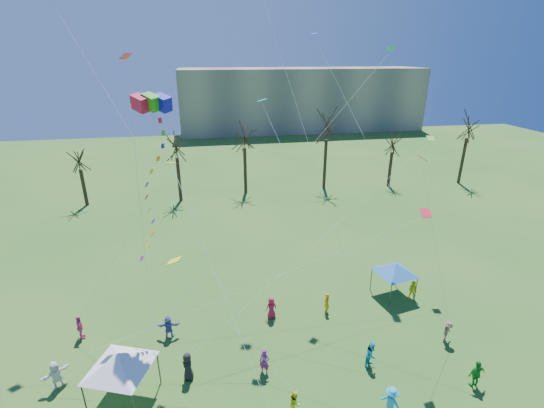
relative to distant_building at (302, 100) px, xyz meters
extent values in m
cube|color=gray|center=(0.00, 0.00, 0.00)|extent=(60.00, 14.00, 15.00)
cylinder|color=black|center=(-40.49, -45.94, -5.12)|extent=(0.44, 0.44, 4.76)
cylinder|color=black|center=(-28.53, -46.46, -4.55)|extent=(0.44, 0.44, 5.89)
cylinder|color=black|center=(-19.58, -44.73, -4.34)|extent=(0.44, 0.44, 6.33)
cylinder|color=black|center=(-8.13, -45.03, -3.93)|extent=(0.44, 0.44, 7.14)
cylinder|color=black|center=(1.67, -45.68, -4.96)|extent=(0.44, 0.44, 5.08)
cylinder|color=black|center=(12.75, -46.47, -4.06)|extent=(0.44, 0.44, 6.88)
cube|color=red|center=(-28.44, -71.75, 8.20)|extent=(1.18, 1.36, 1.16)
cube|color=#259C14|center=(-27.82, -71.75, 8.20)|extent=(1.18, 1.36, 1.16)
cube|color=#130EB2|center=(-27.20, -71.75, 8.20)|extent=(1.18, 1.36, 1.16)
cylinder|color=white|center=(-24.99, -78.48, 1.02)|extent=(0.02, 0.02, 19.11)
cylinder|color=#3F3F44|center=(-32.15, -78.85, -6.35)|extent=(0.10, 0.10, 2.30)
cylinder|color=#3F3F44|center=(-31.13, -76.19, -6.35)|extent=(0.10, 0.10, 2.30)
cylinder|color=#3F3F44|center=(-28.47, -77.20, -6.35)|extent=(0.10, 0.10, 2.30)
pyramid|color=white|center=(-30.31, -78.03, -4.70)|extent=(4.10, 4.10, 0.99)
cylinder|color=#3F3F44|center=(-11.58, -72.77, -6.50)|extent=(0.08, 0.08, 2.01)
cylinder|color=#3F3F44|center=(-9.15, -72.28, -6.50)|extent=(0.08, 0.08, 2.01)
cylinder|color=#3F3F44|center=(-12.08, -70.33, -6.50)|extent=(0.08, 0.08, 2.01)
cylinder|color=#3F3F44|center=(-9.64, -69.84, -6.50)|extent=(0.08, 0.08, 2.01)
pyramid|color=#2363B1|center=(-10.61, -71.31, -5.06)|extent=(3.75, 3.75, 0.86)
imported|color=#D5E618|center=(-21.02, -80.62, -6.72)|extent=(0.75, 0.87, 1.56)
imported|color=#1CA2E0|center=(-15.95, -81.64, -6.57)|extent=(1.28, 1.36, 1.85)
imported|color=green|center=(-10.13, -80.75, -6.58)|extent=(1.11, 0.54, 1.84)
imported|color=white|center=(-34.40, -76.39, -6.60)|extent=(1.63, 1.47, 1.80)
imported|color=black|center=(-26.81, -77.15, -6.57)|extent=(0.76, 1.01, 1.86)
imported|color=#8C2378|center=(-22.21, -77.56, -6.62)|extent=(0.76, 0.67, 1.75)
imported|color=#0C9BB4|center=(-15.53, -78.16, -6.61)|extent=(1.09, 1.07, 1.77)
imported|color=brown|center=(-9.58, -77.11, -6.67)|extent=(1.22, 1.15, 1.65)
imported|color=#EF4F93|center=(-34.19, -72.26, -6.60)|extent=(0.74, 1.14, 1.80)
imported|color=#4F4FAB|center=(-28.22, -73.19, -6.66)|extent=(1.58, 0.59, 1.68)
imported|color=#B01637|center=(-20.87, -72.45, -6.63)|extent=(0.95, 0.72, 1.74)
imported|color=orange|center=(-16.64, -72.57, -6.68)|extent=(0.40, 0.60, 1.65)
imported|color=#F0F71A|center=(-9.35, -72.23, -6.70)|extent=(0.98, 0.98, 1.60)
cube|color=#F82954|center=(-29.25, -69.68, 10.72)|extent=(0.87, 0.87, 0.36)
cylinder|color=white|center=(-28.64, -75.25, 2.26)|extent=(0.01, 0.01, 19.96)
cube|color=#FDF91A|center=(-26.92, -77.24, 0.77)|extent=(0.83, 0.74, 0.34)
cylinder|color=white|center=(-23.97, -78.93, -2.72)|extent=(0.01, 0.01, 9.45)
cube|color=#1BC8CC|center=(-21.04, -70.01, 8.03)|extent=(0.69, 0.59, 0.20)
cylinder|color=white|center=(-18.50, -75.83, 0.92)|extent=(0.01, 0.01, 18.77)
cube|color=blue|center=(-16.22, -64.97, 12.25)|extent=(0.82, 0.81, 0.15)
cylinder|color=white|center=(-13.17, -72.86, 3.03)|extent=(0.01, 0.01, 24.74)
cube|color=red|center=(-12.93, -77.50, 2.53)|extent=(0.68, 0.77, 0.32)
cylinder|color=white|center=(-23.66, -76.94, -1.83)|extent=(0.01, 0.01, 23.06)
cube|color=#6CC72E|center=(-6.89, -67.65, 4.49)|extent=(0.72, 0.83, 0.29)
cylinder|color=white|center=(-16.85, -72.40, -0.85)|extent=(0.01, 0.01, 24.35)
cylinder|color=white|center=(-28.33, -71.03, 4.10)|extent=(0.01, 0.01, 26.98)
cylinder|color=white|center=(-17.93, -70.22, 5.32)|extent=(0.01, 0.01, 28.06)
cube|color=#D02246|center=(-12.06, -74.94, 5.02)|extent=(0.69, 0.63, 0.40)
cylinder|color=white|center=(-10.82, -76.03, -0.59)|extent=(0.01, 0.01, 11.31)
cube|color=#CDD616|center=(-27.02, -72.66, 4.81)|extent=(0.75, 0.78, 0.16)
cylinder|color=white|center=(-30.60, -72.46, -0.69)|extent=(0.01, 0.01, 12.81)
cube|color=#16A9AB|center=(-9.58, -64.34, 11.22)|extent=(0.75, 0.81, 0.41)
cylinder|color=white|center=(-18.90, -68.77, 2.51)|extent=(0.01, 0.01, 26.75)
camera|label=1|loc=(-24.95, -95.22, 10.91)|focal=25.00mm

